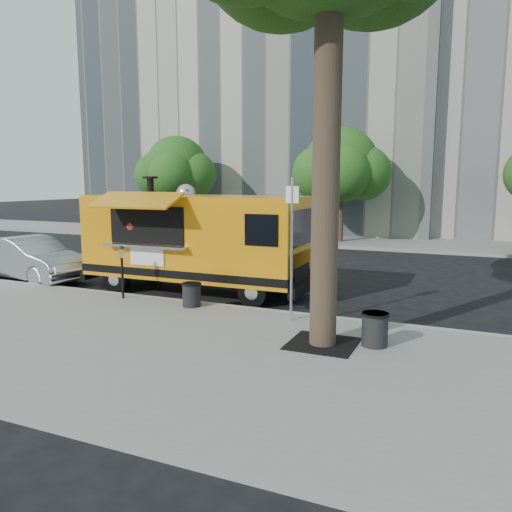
{
  "coord_description": "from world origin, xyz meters",
  "views": [
    {
      "loc": [
        4.97,
        -11.26,
        3.07
      ],
      "look_at": [
        0.07,
        0.0,
        1.23
      ],
      "focal_mm": 35.0,
      "sensor_mm": 36.0,
      "label": 1
    }
  ],
  "objects_px": {
    "far_tree_a": "(177,168)",
    "far_tree_b": "(341,165)",
    "trash_bin_left": "(192,294)",
    "food_truck": "(194,239)",
    "sign_post": "(292,241)",
    "parking_meter": "(122,266)",
    "sedan": "(32,259)",
    "trash_bin_right": "(375,328)"
  },
  "relations": [
    {
      "from": "far_tree_a",
      "to": "far_tree_b",
      "type": "distance_m",
      "value": 9.01
    },
    {
      "from": "sedan",
      "to": "trash_bin_left",
      "type": "distance_m",
      "value": 6.7
    },
    {
      "from": "far_tree_a",
      "to": "trash_bin_left",
      "type": "height_order",
      "value": "far_tree_a"
    },
    {
      "from": "trash_bin_right",
      "to": "parking_meter",
      "type": "bearing_deg",
      "value": 169.74
    },
    {
      "from": "far_tree_b",
      "to": "sign_post",
      "type": "xyz_separation_m",
      "value": [
        2.55,
        -14.25,
        -1.98
      ]
    },
    {
      "from": "far_tree_b",
      "to": "sedan",
      "type": "xyz_separation_m",
      "value": [
        -6.56,
        -12.7,
        -3.15
      ]
    },
    {
      "from": "sign_post",
      "to": "trash_bin_left",
      "type": "distance_m",
      "value": 2.91
    },
    {
      "from": "trash_bin_left",
      "to": "trash_bin_right",
      "type": "bearing_deg",
      "value": -14.6
    },
    {
      "from": "far_tree_a",
      "to": "sedan",
      "type": "bearing_deg",
      "value": -78.78
    },
    {
      "from": "food_truck",
      "to": "sedan",
      "type": "bearing_deg",
      "value": -175.06
    },
    {
      "from": "sedan",
      "to": "trash_bin_right",
      "type": "bearing_deg",
      "value": -92.65
    },
    {
      "from": "trash_bin_right",
      "to": "trash_bin_left",
      "type": "bearing_deg",
      "value": 165.4
    },
    {
      "from": "far_tree_b",
      "to": "food_truck",
      "type": "bearing_deg",
      "value": -94.84
    },
    {
      "from": "far_tree_b",
      "to": "parking_meter",
      "type": "bearing_deg",
      "value": -98.1
    },
    {
      "from": "trash_bin_left",
      "to": "far_tree_b",
      "type": "bearing_deg",
      "value": 90.0
    },
    {
      "from": "far_tree_b",
      "to": "food_truck",
      "type": "xyz_separation_m",
      "value": [
        -1.03,
        -12.18,
        -2.34
      ]
    },
    {
      "from": "food_truck",
      "to": "sedan",
      "type": "relative_size",
      "value": 1.57
    },
    {
      "from": "far_tree_a",
      "to": "food_truck",
      "type": "height_order",
      "value": "far_tree_a"
    },
    {
      "from": "parking_meter",
      "to": "sedan",
      "type": "bearing_deg",
      "value": 163.51
    },
    {
      "from": "trash_bin_left",
      "to": "food_truck",
      "type": "bearing_deg",
      "value": 118.8
    },
    {
      "from": "parking_meter",
      "to": "trash_bin_left",
      "type": "bearing_deg",
      "value": -0.16
    },
    {
      "from": "far_tree_a",
      "to": "parking_meter",
      "type": "relative_size",
      "value": 4.01
    },
    {
      "from": "far_tree_b",
      "to": "far_tree_a",
      "type": "bearing_deg",
      "value": -177.46
    },
    {
      "from": "far_tree_a",
      "to": "trash_bin_right",
      "type": "distance_m",
      "value": 20.31
    },
    {
      "from": "far_tree_a",
      "to": "trash_bin_right",
      "type": "xyz_separation_m",
      "value": [
        13.48,
        -14.82,
        -3.3
      ]
    },
    {
      "from": "sign_post",
      "to": "parking_meter",
      "type": "distance_m",
      "value": 4.64
    },
    {
      "from": "sedan",
      "to": "trash_bin_left",
      "type": "xyz_separation_m",
      "value": [
        6.56,
        -1.36,
        -0.23
      ]
    },
    {
      "from": "sedan",
      "to": "far_tree_a",
      "type": "bearing_deg",
      "value": 21.44
    },
    {
      "from": "sign_post",
      "to": "sedan",
      "type": "relative_size",
      "value": 0.73
    },
    {
      "from": "sign_post",
      "to": "trash_bin_left",
      "type": "height_order",
      "value": "sign_post"
    },
    {
      "from": "parking_meter",
      "to": "trash_bin_right",
      "type": "distance_m",
      "value": 6.6
    },
    {
      "from": "far_tree_b",
      "to": "sedan",
      "type": "relative_size",
      "value": 1.34
    },
    {
      "from": "sign_post",
      "to": "food_truck",
      "type": "distance_m",
      "value": 4.15
    },
    {
      "from": "far_tree_a",
      "to": "far_tree_b",
      "type": "relative_size",
      "value": 0.97
    },
    {
      "from": "sedan",
      "to": "trash_bin_left",
      "type": "bearing_deg",
      "value": -91.45
    },
    {
      "from": "far_tree_a",
      "to": "food_truck",
      "type": "distance_m",
      "value": 14.4
    },
    {
      "from": "food_truck",
      "to": "parking_meter",
      "type": "bearing_deg",
      "value": -117.84
    },
    {
      "from": "food_truck",
      "to": "sedan",
      "type": "xyz_separation_m",
      "value": [
        -5.53,
        -0.52,
        -0.82
      ]
    },
    {
      "from": "parking_meter",
      "to": "sign_post",
      "type": "bearing_deg",
      "value": -2.52
    },
    {
      "from": "parking_meter",
      "to": "far_tree_b",
      "type": "bearing_deg",
      "value": 81.9
    },
    {
      "from": "food_truck",
      "to": "trash_bin_right",
      "type": "relative_size",
      "value": 10.69
    },
    {
      "from": "far_tree_a",
      "to": "sedan",
      "type": "xyz_separation_m",
      "value": [
        2.44,
        -12.3,
        -3.1
      ]
    }
  ]
}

